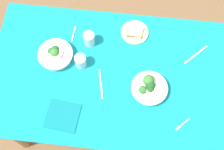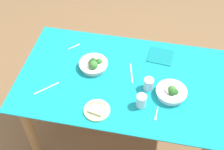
# 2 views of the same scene
# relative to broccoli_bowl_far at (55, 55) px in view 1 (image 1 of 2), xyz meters

# --- Properties ---
(ground_plane) EXTENTS (6.00, 6.00, 0.00)m
(ground_plane) POSITION_rel_broccoli_bowl_far_xyz_m (0.36, -0.08, -0.78)
(ground_plane) COLOR brown
(dining_table) EXTENTS (1.50, 0.90, 0.74)m
(dining_table) POSITION_rel_broccoli_bowl_far_xyz_m (0.36, -0.08, -0.15)
(dining_table) COLOR teal
(dining_table) RESTS_ON ground_plane
(broccoli_bowl_far) EXTENTS (0.21, 0.21, 0.09)m
(broccoli_bowl_far) POSITION_rel_broccoli_bowl_far_xyz_m (0.00, 0.00, 0.00)
(broccoli_bowl_far) COLOR white
(broccoli_bowl_far) RESTS_ON dining_table
(broccoli_bowl_near) EXTENTS (0.21, 0.21, 0.09)m
(broccoli_bowl_near) POSITION_rel_broccoli_bowl_far_xyz_m (0.58, -0.15, -0.00)
(broccoli_bowl_near) COLOR silver
(broccoli_bowl_near) RESTS_ON dining_table
(bread_side_plate) EXTENTS (0.18, 0.18, 0.03)m
(bread_side_plate) POSITION_rel_broccoli_bowl_far_xyz_m (0.47, 0.22, -0.02)
(bread_side_plate) COLOR #B7D684
(bread_side_plate) RESTS_ON dining_table
(water_glass_center) EXTENTS (0.07, 0.07, 0.09)m
(water_glass_center) POSITION_rel_broccoli_bowl_far_xyz_m (0.19, 0.12, 0.01)
(water_glass_center) COLOR silver
(water_glass_center) RESTS_ON dining_table
(water_glass_side) EXTENTS (0.07, 0.07, 0.09)m
(water_glass_side) POSITION_rel_broccoli_bowl_far_xyz_m (0.16, -0.03, 0.01)
(water_glass_side) COLOR silver
(water_glass_side) RESTS_ON dining_table
(fork_by_far_bowl) EXTENTS (0.08, 0.08, 0.00)m
(fork_by_far_bowl) POSITION_rel_broccoli_bowl_far_xyz_m (0.78, -0.34, -0.03)
(fork_by_far_bowl) COLOR #B7B7BC
(fork_by_far_bowl) RESTS_ON dining_table
(fork_by_near_bowl) EXTENTS (0.02, 0.11, 0.00)m
(fork_by_near_bowl) POSITION_rel_broccoli_bowl_far_xyz_m (0.08, 0.18, -0.03)
(fork_by_near_bowl) COLOR #B7B7BC
(fork_by_near_bowl) RESTS_ON dining_table
(table_knife_left) EXTENTS (0.05, 0.19, 0.00)m
(table_knife_left) POSITION_rel_broccoli_bowl_far_xyz_m (0.30, -0.15, -0.03)
(table_knife_left) COLOR #B7B7BC
(table_knife_left) RESTS_ON dining_table
(table_knife_right) EXTENTS (0.14, 0.14, 0.00)m
(table_knife_right) POSITION_rel_broccoli_bowl_far_xyz_m (0.86, 0.11, -0.03)
(table_knife_right) COLOR #B7B7BC
(table_knife_right) RESTS_ON dining_table
(napkin_folded_upper) EXTENTS (0.20, 0.19, 0.01)m
(napkin_folded_upper) POSITION_rel_broccoli_bowl_far_xyz_m (0.10, -0.37, -0.03)
(napkin_folded_upper) COLOR #0F777D
(napkin_folded_upper) RESTS_ON dining_table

